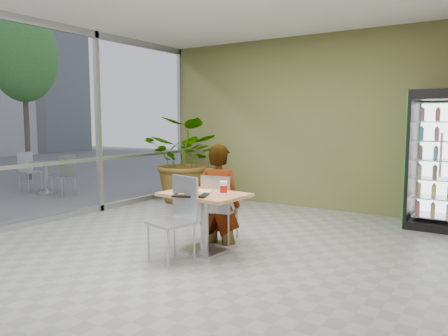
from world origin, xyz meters
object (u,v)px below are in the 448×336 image
Objects in this scene: chair_far at (218,203)px; potted_plant at (186,160)px; soda_cup at (224,188)px; seated_woman at (219,204)px; cafeteria_tray at (191,195)px; dining_table at (204,210)px; chair_near at (178,212)px; beverage_fridge at (443,160)px.

potted_plant reaches higher than chair_far.
soda_cup is at bearing 118.33° from chair_far.
seated_woman is 0.78m from cafeteria_tray.
chair_near is (-0.06, -0.44, 0.05)m from dining_table.
potted_plant is (-2.30, 2.86, 0.09)m from cafeteria_tray.
soda_cup is at bearing 66.36° from chair_near.
chair_far is (-0.09, 0.43, 0.00)m from dining_table.
potted_plant reaches higher than dining_table.
beverage_fridge is at bearing 51.62° from dining_table.
cafeteria_tray is (-0.01, -0.26, 0.22)m from dining_table.
soda_cup is (0.27, 0.02, 0.29)m from dining_table.
chair_far is 0.73m from cafeteria_tray.
beverage_fridge reaches higher than cafeteria_tray.
chair_far is 5.57× the size of soda_cup.
chair_far is 0.56× the size of seated_woman.
dining_table is at bearing -176.72° from soda_cup.
chair_near is 0.58× the size of potted_plant.
chair_near is at bearing -98.35° from dining_table.
cafeteria_tray is at bearing -51.24° from potted_plant.
chair_far is 0.87m from chair_near.
chair_far is 0.54× the size of potted_plant.
cafeteria_tray is 0.23× the size of potted_plant.
beverage_fridge reaches higher than chair_near.
dining_table is at bearing -127.41° from beverage_fridge.
soda_cup is (0.38, -0.46, 0.31)m from seated_woman.
soda_cup is 0.40m from cafeteria_tray.
chair_far is 0.44× the size of beverage_fridge.
dining_table is 1.16× the size of chair_far.
soda_cup is (0.34, 0.45, 0.25)m from chair_near.
chair_near is at bearing 80.54° from seated_woman.
seated_woman reaches higher than dining_table.
chair_near is 6.00× the size of soda_cup.
beverage_fridge is at bearing 53.82° from cafeteria_tray.
seated_woman is at bearing 129.10° from soda_cup.
seated_woman is at bearing 105.52° from chair_near.
chair_far is at bearing 96.11° from cafeteria_tray.
chair_near reaches higher than soda_cup.
beverage_fridge is at bearing 3.95° from potted_plant.
beverage_fridge reaches higher than potted_plant.
soda_cup is 0.10× the size of potted_plant.
soda_cup is (0.36, -0.42, 0.29)m from chair_far.
seated_woman is at bearing -43.96° from potted_plant.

